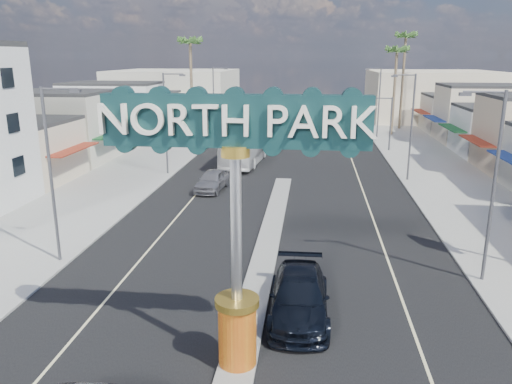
% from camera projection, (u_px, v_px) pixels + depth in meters
% --- Properties ---
extents(ground, '(160.00, 160.00, 0.00)m').
position_uv_depth(ground, '(284.00, 178.00, 44.14)').
color(ground, gray).
rests_on(ground, ground).
extents(road, '(20.00, 120.00, 0.01)m').
position_uv_depth(road, '(284.00, 177.00, 44.14)').
color(road, black).
rests_on(road, ground).
extents(median_island, '(1.30, 30.00, 0.16)m').
position_uv_depth(median_island, '(268.00, 241.00, 28.79)').
color(median_island, gray).
rests_on(median_island, ground).
extents(sidewalk_left, '(8.00, 120.00, 0.12)m').
position_uv_depth(sidewalk_left, '(132.00, 173.00, 45.65)').
color(sidewalk_left, gray).
rests_on(sidewalk_left, ground).
extents(sidewalk_right, '(8.00, 120.00, 0.12)m').
position_uv_depth(sidewalk_right, '(448.00, 181.00, 42.61)').
color(sidewalk_right, gray).
rests_on(sidewalk_right, ground).
extents(storefront_row_left, '(12.00, 42.00, 6.00)m').
position_uv_depth(storefront_row_left, '(87.00, 121.00, 58.42)').
color(storefront_row_left, beige).
rests_on(storefront_row_left, ground).
extents(backdrop_far_left, '(20.00, 20.00, 8.00)m').
position_uv_depth(backdrop_far_left, '(176.00, 93.00, 88.61)').
color(backdrop_far_left, '#B7B29E').
rests_on(backdrop_far_left, ground).
extents(backdrop_far_right, '(20.00, 20.00, 8.00)m').
position_uv_depth(backdrop_far_right, '(431.00, 95.00, 83.83)').
color(backdrop_far_right, beige).
rests_on(backdrop_far_right, ground).
extents(gateway_sign, '(8.20, 1.50, 9.15)m').
position_uv_depth(gateway_sign, '(236.00, 203.00, 15.72)').
color(gateway_sign, '#B52F0D').
rests_on(gateway_sign, median_island).
extents(traffic_signal_left, '(5.09, 0.45, 6.00)m').
position_uv_depth(traffic_signal_left, '(212.00, 111.00, 57.43)').
color(traffic_signal_left, '#47474C').
rests_on(traffic_signal_left, ground).
extents(traffic_signal_right, '(5.09, 0.45, 6.00)m').
position_uv_depth(traffic_signal_right, '(375.00, 113.00, 55.43)').
color(traffic_signal_right, '#47474C').
rests_on(traffic_signal_right, ground).
extents(streetlight_l_near, '(2.03, 0.22, 9.00)m').
position_uv_depth(streetlight_l_near, '(53.00, 167.00, 24.77)').
color(streetlight_l_near, '#47474C').
rests_on(streetlight_l_near, ground).
extents(streetlight_l_mid, '(2.03, 0.22, 9.00)m').
position_uv_depth(streetlight_l_mid, '(167.00, 119.00, 43.94)').
color(streetlight_l_mid, '#47474C').
rests_on(streetlight_l_mid, ground).
extents(streetlight_l_far, '(2.03, 0.22, 9.00)m').
position_uv_depth(streetlight_l_far, '(215.00, 98.00, 65.02)').
color(streetlight_l_far, '#47474C').
rests_on(streetlight_l_far, ground).
extents(streetlight_r_near, '(2.03, 0.22, 9.00)m').
position_uv_depth(streetlight_r_near, '(491.00, 178.00, 22.51)').
color(streetlight_r_near, '#47474C').
rests_on(streetlight_r_near, ground).
extents(streetlight_r_mid, '(2.03, 0.22, 9.00)m').
position_uv_depth(streetlight_r_mid, '(410.00, 122.00, 41.68)').
color(streetlight_r_mid, '#47474C').
rests_on(streetlight_r_mid, ground).
extents(streetlight_r_far, '(2.03, 0.22, 9.00)m').
position_uv_depth(streetlight_r_far, '(378.00, 100.00, 62.76)').
color(streetlight_r_far, '#47474C').
rests_on(streetlight_r_far, ground).
extents(palm_left_far, '(2.60, 2.60, 13.10)m').
position_uv_depth(palm_left_far, '(190.00, 47.00, 61.69)').
color(palm_left_far, brown).
rests_on(palm_left_far, ground).
extents(palm_right_mid, '(2.60, 2.60, 12.10)m').
position_uv_depth(palm_right_mid, '(397.00, 54.00, 64.86)').
color(palm_right_mid, brown).
rests_on(palm_right_mid, ground).
extents(palm_right_far, '(2.60, 2.60, 14.10)m').
position_uv_depth(palm_right_far, '(406.00, 41.00, 69.92)').
color(palm_right_far, brown).
rests_on(palm_right_far, ground).
extents(suv_right, '(2.51, 5.95, 1.71)m').
position_uv_depth(suv_right, '(299.00, 297.00, 20.48)').
color(suv_right, black).
rests_on(suv_right, ground).
extents(car_parked_left, '(2.41, 4.96, 1.63)m').
position_uv_depth(car_parked_left, '(212.00, 180.00, 39.76)').
color(car_parked_left, slate).
rests_on(car_parked_left, ground).
extents(city_bus, '(3.85, 12.63, 3.47)m').
position_uv_depth(city_bus, '(247.00, 145.00, 50.27)').
color(city_bus, silver).
rests_on(city_bus, ground).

